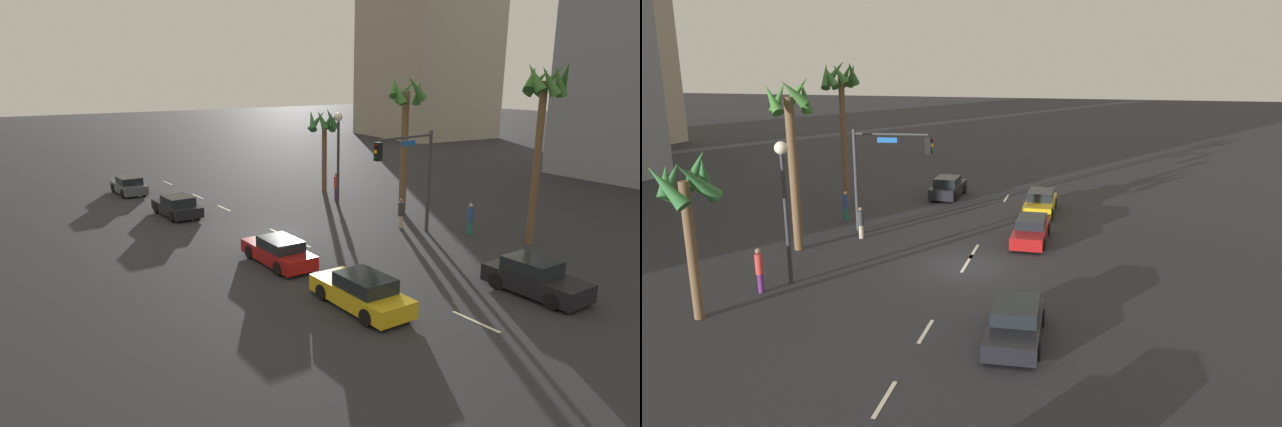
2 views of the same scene
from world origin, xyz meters
The scene contains 21 objects.
ground_plane centered at (0.00, 0.00, 0.00)m, with size 220.00×220.00×0.00m, color #28282D.
lane_stripe_0 centered at (-18.00, 0.00, 0.01)m, with size 2.07×0.14×0.01m, color silver.
lane_stripe_1 centered at (-11.65, 0.00, 0.01)m, with size 1.98×0.14×0.01m, color silver.
lane_stripe_2 centered at (-7.12, 0.00, 0.01)m, with size 1.94×0.14×0.01m, color silver.
lane_stripe_3 centered at (0.36, 0.00, 0.01)m, with size 2.58×0.14×0.01m, color silver.
lane_stripe_4 centered at (2.18, 0.00, 0.01)m, with size 2.27×0.14×0.01m, color silver.
lane_stripe_5 centered at (14.05, 0.00, 0.01)m, with size 2.12×0.14×0.01m, color silver.
car_0 centered at (4.54, -2.64, 0.60)m, with size 4.55×1.85×1.29m.
car_1 centered at (13.65, 4.05, 0.66)m, with size 4.21×1.95×1.44m.
car_2 centered at (-15.48, -3.83, 0.60)m, with size 3.99×1.86×1.30m.
car_3 centered at (-7.06, -3.24, 0.60)m, with size 4.31×2.01×1.28m.
car_4 centered at (10.70, -2.62, 0.63)m, with size 4.56×1.92×1.37m.
traffic_signal centered at (4.68, 5.64, 3.90)m, with size 0.62×4.48×5.75m.
streetlamp centered at (-3.75, 7.02, 4.37)m, with size 0.56×0.56×6.25m.
pedestrian_0 centered at (-4.97, 7.77, 1.04)m, with size 0.46×0.46×1.94m.
pedestrian_1 centered at (6.41, 8.65, 0.95)m, with size 0.46×0.46×1.78m.
pedestrian_2 centered at (3.17, 6.44, 0.91)m, with size 0.36×0.36×1.74m.
palm_tree_0 centered at (0.71, 8.85, 6.25)m, with size 2.58×2.53×8.80m.
palm_tree_1 centered at (-7.84, 8.68, 4.84)m, with size 2.42×2.60×6.44m.
palm_tree_2 centered at (9.48, 9.92, 7.39)m, with size 2.69×2.53×9.45m.
building_1 centered at (-32.24, 43.97, 15.49)m, with size 16.15×14.32×30.98m, color #9E9384.
Camera 1 is at (25.75, -15.02, 8.67)m, focal length 30.63 mm.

